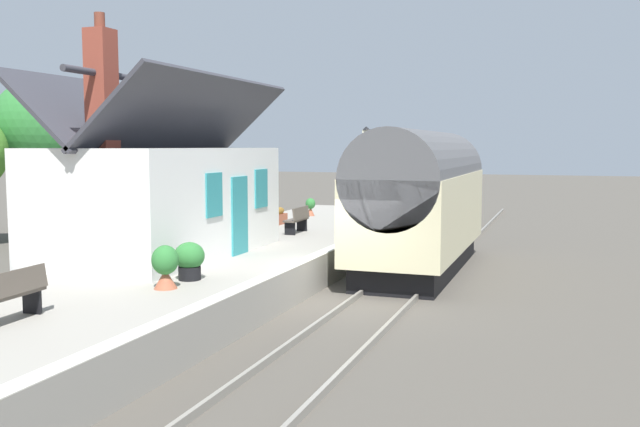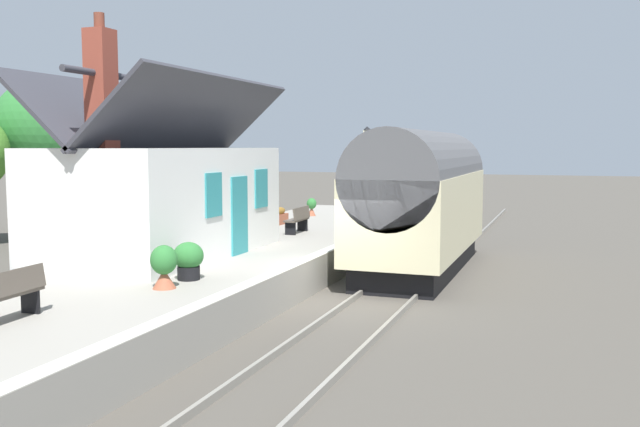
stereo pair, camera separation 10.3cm
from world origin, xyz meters
The scene contains 16 objects.
ground_plane centered at (0.00, 0.00, 0.00)m, with size 160.00×160.00×0.00m, color #4C473F.
platform centered at (0.00, 3.90, 0.46)m, with size 32.00×5.80×0.93m, color gray.
platform_edge_coping centered at (0.00, 1.18, 0.94)m, with size 32.00×0.36×0.02m, color beige.
rail_near centered at (0.00, -1.62, 0.07)m, with size 52.00×0.08×0.14m, color gray.
rail_far centered at (0.00, -0.18, 0.07)m, with size 52.00×0.08×0.14m, color gray.
train centered at (4.84, -0.90, 2.21)m, with size 8.72×2.73×4.32m.
station_building centered at (-0.10, 5.11, 2.51)m, with size 7.38×4.09×5.94m.
bench_mid_platform centered at (5.37, 3.36, 1.41)m, with size 1.41×0.45×0.88m.
bench_near_building centered at (-7.07, 3.55, 1.41)m, with size 1.42×0.49×0.88m.
planter_under_sign centered at (10.87, 4.97, 1.31)m, with size 0.41×0.41×0.74m.
planter_edge_far centered at (-3.91, 2.61, 1.39)m, with size 0.55×0.55×0.90m.
planter_bench_left centered at (9.55, 2.15, 1.44)m, with size 0.69×0.69×0.96m.
planter_corner_building centered at (7.50, 5.00, 1.24)m, with size 1.08×0.32×0.64m.
planter_by_door centered at (-2.93, 2.62, 1.38)m, with size 0.66×0.66×0.83m.
lamp_post_platform centered at (8.85, 1.99, 3.47)m, with size 0.32×0.50×3.64m.
tree_far_right centered at (7.58, 15.28, 4.56)m, with size 4.81×5.07×6.76m.
Camera 1 is at (-15.82, -5.02, 3.83)m, focal length 38.42 mm.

